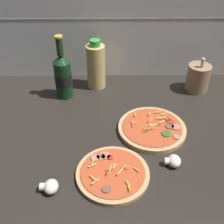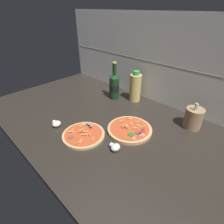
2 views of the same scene
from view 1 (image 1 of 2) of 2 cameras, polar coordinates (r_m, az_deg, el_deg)
counter_slab at (r=101.11cm, az=-2.10°, el=-6.02°), size 160.00×90.00×2.50cm
tile_backsplash at (r=125.82cm, az=-2.07°, el=18.46°), size 160.00×1.13×60.00cm
pizza_near at (r=88.23cm, az=0.11°, el=-12.35°), size 22.69×22.69×5.29cm
pizza_far at (r=103.96cm, az=8.17°, el=-3.33°), size 24.80×24.80×4.88cm
beer_bottle at (r=118.57cm, az=-9.91°, el=7.34°), size 7.19×7.19×27.04cm
oil_bottle at (r=123.82cm, az=-3.28°, el=9.33°), size 8.07×8.07×22.07cm
mushroom_left at (r=85.76cm, az=-12.48°, el=-14.60°), size 5.32×5.07×3.55cm
mushroom_right at (r=92.47cm, az=12.36°, el=-9.69°), size 5.22×4.97×3.48cm
utensil_crock at (r=128.36cm, az=17.06°, el=6.66°), size 9.80×9.80×16.13cm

